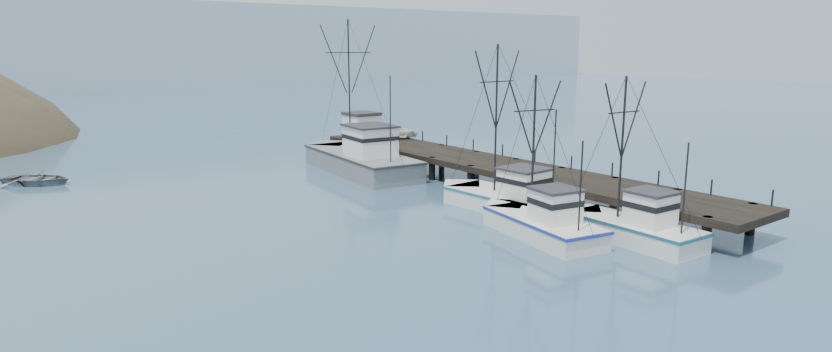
# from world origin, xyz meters

# --- Properties ---
(ground) EXTENTS (400.00, 400.00, 0.00)m
(ground) POSITION_xyz_m (0.00, 0.00, 0.00)
(ground) COLOR #314E6D
(ground) RESTS_ON ground
(pier) EXTENTS (6.00, 44.00, 2.00)m
(pier) POSITION_xyz_m (14.00, 16.00, 1.69)
(pier) COLOR black
(pier) RESTS_ON ground
(distant_ridge) EXTENTS (360.00, 40.00, 26.00)m
(distant_ridge) POSITION_xyz_m (10.00, 170.00, 0.00)
(distant_ridge) COLOR #9EB2C6
(distant_ridge) RESTS_ON ground
(trawler_near) EXTENTS (3.60, 9.77, 10.11)m
(trawler_near) POSITION_xyz_m (9.68, -0.14, 0.82)
(trawler_near) COLOR silver
(trawler_near) RESTS_ON ground
(trawler_mid) EXTENTS (4.88, 10.12, 10.13)m
(trawler_mid) POSITION_xyz_m (6.04, 3.70, 0.82)
(trawler_mid) COLOR silver
(trawler_mid) RESTS_ON ground
(trawler_far) EXTENTS (4.27, 11.77, 11.97)m
(trawler_far) POSITION_xyz_m (8.94, 9.55, 0.82)
(trawler_far) COLOR silver
(trawler_far) RESTS_ON ground
(work_vessel) EXTENTS (6.63, 17.38, 14.23)m
(work_vessel) POSITION_xyz_m (8.32, 28.02, 1.23)
(work_vessel) COLOR slate
(work_vessel) RESTS_ON ground
(pier_shed) EXTENTS (3.00, 3.20, 2.80)m
(pier_shed) POSITION_xyz_m (12.51, 34.00, 3.42)
(pier_shed) COLOR silver
(pier_shed) RESTS_ON pier
(pickup_truck) EXTENTS (5.39, 3.40, 1.39)m
(pickup_truck) POSITION_xyz_m (15.50, 32.33, 2.69)
(pickup_truck) COLOR silver
(pickup_truck) RESTS_ON pier
(motorboat) EXTENTS (7.06, 7.03, 1.20)m
(motorboat) POSITION_xyz_m (-16.30, 39.75, 0.00)
(motorboat) COLOR slate
(motorboat) RESTS_ON ground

